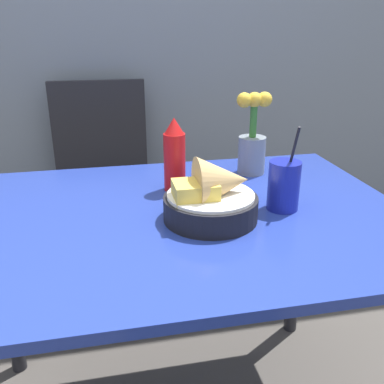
% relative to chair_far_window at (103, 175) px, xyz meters
% --- Properties ---
extents(dining_table, '(1.17, 0.82, 0.72)m').
position_rel_chair_far_window_xyz_m(dining_table, '(0.18, -0.82, 0.07)').
color(dining_table, '#233893').
rests_on(dining_table, ground_plane).
extents(chair_far_window, '(0.40, 0.40, 0.94)m').
position_rel_chair_far_window_xyz_m(chair_far_window, '(0.00, 0.00, 0.00)').
color(chair_far_window, black).
rests_on(chair_far_window, ground_plane).
extents(food_basket, '(0.23, 0.23, 0.16)m').
position_rel_chair_far_window_xyz_m(food_basket, '(0.26, -0.87, 0.23)').
color(food_basket, black).
rests_on(food_basket, dining_table).
extents(ketchup_bottle, '(0.06, 0.06, 0.21)m').
position_rel_chair_far_window_xyz_m(ketchup_bottle, '(0.20, -0.66, 0.27)').
color(ketchup_bottle, red).
rests_on(ketchup_bottle, dining_table).
extents(drink_cup, '(0.08, 0.08, 0.22)m').
position_rel_chair_far_window_xyz_m(drink_cup, '(0.45, -0.85, 0.23)').
color(drink_cup, '#192399').
rests_on(drink_cup, dining_table).
extents(flower_vase, '(0.11, 0.08, 0.25)m').
position_rel_chair_far_window_xyz_m(flower_vase, '(0.46, -0.57, 0.27)').
color(flower_vase, gray).
rests_on(flower_vase, dining_table).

